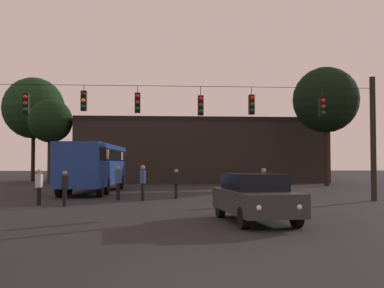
{
  "coord_description": "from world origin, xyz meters",
  "views": [
    {
      "loc": [
        -0.53,
        -7.27,
        1.86
      ],
      "look_at": [
        1.36,
        20.6,
        2.99
      ],
      "focal_mm": 44.08,
      "sensor_mm": 36.0,
      "label": 1
    }
  ],
  "objects_px": {
    "car_near_right": "(255,197)",
    "tree_left_silhouette": "(34,108)",
    "pedestrian_trailing": "(176,182)",
    "tree_behind_building": "(326,100)",
    "pedestrian_crossing_right": "(118,181)",
    "tree_right_far": "(50,121)",
    "pedestrian_far_side": "(264,184)",
    "pedestrian_near_bus": "(65,187)",
    "city_bus": "(95,163)",
    "pedestrian_crossing_left": "(39,185)",
    "pedestrian_crossing_center": "(143,181)"
  },
  "relations": [
    {
      "from": "car_near_right",
      "to": "tree_left_silhouette",
      "type": "relative_size",
      "value": 0.42
    },
    {
      "from": "pedestrian_trailing",
      "to": "tree_left_silhouette",
      "type": "distance_m",
      "value": 29.25
    },
    {
      "from": "tree_behind_building",
      "to": "pedestrian_crossing_right",
      "type": "bearing_deg",
      "value": -139.18
    },
    {
      "from": "tree_right_far",
      "to": "pedestrian_crossing_right",
      "type": "bearing_deg",
      "value": -67.97
    },
    {
      "from": "pedestrian_far_side",
      "to": "tree_left_silhouette",
      "type": "distance_m",
      "value": 34.17
    },
    {
      "from": "car_near_right",
      "to": "tree_left_silhouette",
      "type": "distance_m",
      "value": 38.95
    },
    {
      "from": "car_near_right",
      "to": "tree_left_silhouette",
      "type": "xyz_separation_m",
      "value": [
        -16.09,
        34.82,
        6.74
      ]
    },
    {
      "from": "pedestrian_far_side",
      "to": "tree_right_far",
      "type": "xyz_separation_m",
      "value": [
        -14.72,
        22.44,
        4.76
      ]
    },
    {
      "from": "pedestrian_far_side",
      "to": "tree_behind_building",
      "type": "relative_size",
      "value": 0.17
    },
    {
      "from": "pedestrian_trailing",
      "to": "tree_behind_building",
      "type": "height_order",
      "value": "tree_behind_building"
    },
    {
      "from": "pedestrian_near_bus",
      "to": "pedestrian_far_side",
      "type": "height_order",
      "value": "pedestrian_far_side"
    },
    {
      "from": "city_bus",
      "to": "pedestrian_crossing_right",
      "type": "bearing_deg",
      "value": -71.92
    },
    {
      "from": "pedestrian_crossing_left",
      "to": "tree_left_silhouette",
      "type": "distance_m",
      "value": 30.14
    },
    {
      "from": "city_bus",
      "to": "car_near_right",
      "type": "height_order",
      "value": "city_bus"
    },
    {
      "from": "pedestrian_trailing",
      "to": "tree_left_silhouette",
      "type": "xyz_separation_m",
      "value": [
        -13.94,
        24.83,
        6.68
      ]
    },
    {
      "from": "city_bus",
      "to": "pedestrian_near_bus",
      "type": "bearing_deg",
      "value": -89.82
    },
    {
      "from": "tree_behind_building",
      "to": "tree_right_far",
      "type": "xyz_separation_m",
      "value": [
        -23.59,
        5.97,
        -1.35
      ]
    },
    {
      "from": "pedestrian_near_bus",
      "to": "city_bus",
      "type": "bearing_deg",
      "value": 90.18
    },
    {
      "from": "pedestrian_crossing_left",
      "to": "tree_right_far",
      "type": "xyz_separation_m",
      "value": [
        -4.69,
        22.39,
        4.79
      ]
    },
    {
      "from": "pedestrian_crossing_center",
      "to": "tree_right_far",
      "type": "distance_m",
      "value": 22.72
    },
    {
      "from": "pedestrian_crossing_left",
      "to": "pedestrian_crossing_center",
      "type": "distance_m",
      "value": 4.95
    },
    {
      "from": "city_bus",
      "to": "tree_behind_building",
      "type": "xyz_separation_m",
      "value": [
        17.71,
        7.37,
        5.17
      ]
    },
    {
      "from": "tree_right_far",
      "to": "pedestrian_near_bus",
      "type": "bearing_deg",
      "value": -75.56
    },
    {
      "from": "car_near_right",
      "to": "tree_behind_building",
      "type": "relative_size",
      "value": 0.46
    },
    {
      "from": "pedestrian_far_side",
      "to": "tree_left_silhouette",
      "type": "bearing_deg",
      "value": 122.08
    },
    {
      "from": "tree_left_silhouette",
      "to": "tree_behind_building",
      "type": "xyz_separation_m",
      "value": [
        26.67,
        -11.93,
        -0.51
      ]
    },
    {
      "from": "tree_right_far",
      "to": "tree_behind_building",
      "type": "bearing_deg",
      "value": -14.2
    },
    {
      "from": "city_bus",
      "to": "pedestrian_crossing_right",
      "type": "relative_size",
      "value": 6.56
    },
    {
      "from": "tree_behind_building",
      "to": "pedestrian_far_side",
      "type": "bearing_deg",
      "value": -118.28
    },
    {
      "from": "pedestrian_far_side",
      "to": "pedestrian_near_bus",
      "type": "bearing_deg",
      "value": -176.68
    },
    {
      "from": "pedestrian_far_side",
      "to": "tree_behind_building",
      "type": "xyz_separation_m",
      "value": [
        8.86,
        16.47,
        6.11
      ]
    },
    {
      "from": "tree_left_silhouette",
      "to": "pedestrian_crossing_right",
      "type": "bearing_deg",
      "value": -66.69
    },
    {
      "from": "pedestrian_crossing_right",
      "to": "pedestrian_crossing_left",
      "type": "bearing_deg",
      "value": -138.22
    },
    {
      "from": "city_bus",
      "to": "tree_right_far",
      "type": "xyz_separation_m",
      "value": [
        -5.88,
        13.34,
        3.82
      ]
    },
    {
      "from": "car_near_right",
      "to": "pedestrian_crossing_left",
      "type": "bearing_deg",
      "value": 142.11
    },
    {
      "from": "city_bus",
      "to": "tree_left_silhouette",
      "type": "distance_m",
      "value": 22.02
    },
    {
      "from": "pedestrian_far_side",
      "to": "tree_behind_building",
      "type": "distance_m",
      "value": 19.68
    },
    {
      "from": "pedestrian_far_side",
      "to": "tree_right_far",
      "type": "height_order",
      "value": "tree_right_far"
    },
    {
      "from": "pedestrian_crossing_right",
      "to": "tree_right_far",
      "type": "relative_size",
      "value": 0.22
    },
    {
      "from": "pedestrian_crossing_center",
      "to": "pedestrian_trailing",
      "type": "height_order",
      "value": "pedestrian_crossing_center"
    },
    {
      "from": "pedestrian_crossing_left",
      "to": "pedestrian_far_side",
      "type": "height_order",
      "value": "pedestrian_far_side"
    },
    {
      "from": "pedestrian_far_side",
      "to": "tree_right_far",
      "type": "relative_size",
      "value": 0.21
    },
    {
      "from": "tree_left_silhouette",
      "to": "tree_right_far",
      "type": "bearing_deg",
      "value": -62.67
    },
    {
      "from": "pedestrian_crossing_left",
      "to": "tree_behind_building",
      "type": "xyz_separation_m",
      "value": [
        18.9,
        16.42,
        6.14
      ]
    },
    {
      "from": "city_bus",
      "to": "pedestrian_crossing_left",
      "type": "xyz_separation_m",
      "value": [
        -1.19,
        -9.05,
        -0.98
      ]
    },
    {
      "from": "pedestrian_crossing_left",
      "to": "tree_right_far",
      "type": "relative_size",
      "value": 0.2
    },
    {
      "from": "pedestrian_trailing",
      "to": "city_bus",
      "type": "bearing_deg",
      "value": 132.0
    },
    {
      "from": "pedestrian_near_bus",
      "to": "tree_behind_building",
      "type": "bearing_deg",
      "value": 43.85
    },
    {
      "from": "pedestrian_crossing_right",
      "to": "tree_right_far",
      "type": "distance_m",
      "value": 21.58
    },
    {
      "from": "city_bus",
      "to": "pedestrian_far_side",
      "type": "distance_m",
      "value": 12.73
    }
  ]
}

